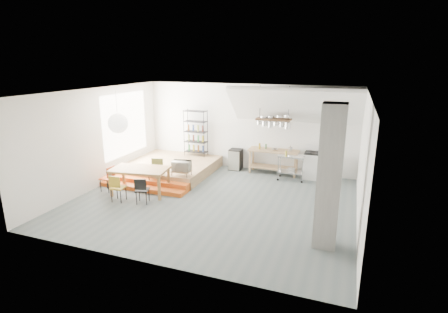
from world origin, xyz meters
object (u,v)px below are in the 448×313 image
at_px(dining_table, 140,171).
at_px(mini_fridge, 236,159).
at_px(stove, 313,165).
at_px(rolling_cart, 291,164).

xyz_separation_m(dining_table, mini_fridge, (1.99, 3.40, -0.34)).
xyz_separation_m(stove, mini_fridge, (-2.86, 0.04, -0.09)).
bearing_deg(rolling_cart, stove, 32.66).
height_order(rolling_cart, mini_fridge, rolling_cart).
relative_size(stove, mini_fridge, 1.50).
bearing_deg(rolling_cart, mini_fridge, 165.21).
distance_m(dining_table, rolling_cart, 5.08).
height_order(dining_table, mini_fridge, dining_table).
xyz_separation_m(stove, rolling_cart, (-0.67, -0.46, 0.09)).
xyz_separation_m(stove, dining_table, (-4.85, -3.36, 0.25)).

